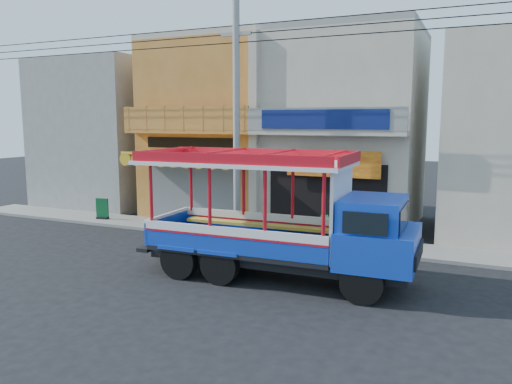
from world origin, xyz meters
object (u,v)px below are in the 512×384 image
at_px(potted_plant_a, 308,227).
at_px(potted_plant_b, 323,229).
at_px(utility_pole, 240,106).
at_px(potted_plant_c, 381,230).
at_px(green_sign, 102,210).
at_px(songthaew_truck, 295,220).

xyz_separation_m(potted_plant_a, potted_plant_b, (0.69, -0.43, 0.08)).
xyz_separation_m(utility_pole, potted_plant_a, (2.48, 0.69, -4.48)).
relative_size(utility_pole, potted_plant_c, 30.56).
distance_m(utility_pole, potted_plant_a, 5.16).
distance_m(utility_pole, potted_plant_c, 6.85).
bearing_deg(green_sign, songthaew_truck, -22.27).
bearing_deg(potted_plant_a, green_sign, 117.73).
xyz_separation_m(green_sign, potted_plant_c, (12.21, 0.76, 0.07)).
bearing_deg(songthaew_truck, green_sign, 157.73).
distance_m(utility_pole, songthaew_truck, 6.22).
xyz_separation_m(utility_pole, songthaew_truck, (3.59, -3.89, -3.27)).
relative_size(green_sign, potted_plant_c, 1.01).
bearing_deg(green_sign, potted_plant_c, 3.57).
height_order(utility_pole, songthaew_truck, utility_pole).
bearing_deg(potted_plant_c, potted_plant_b, -51.77).
distance_m(songthaew_truck, potted_plant_a, 4.86).
bearing_deg(potted_plant_a, songthaew_truck, -139.56).
bearing_deg(potted_plant_b, potted_plant_c, -101.73).
height_order(potted_plant_a, potted_plant_c, potted_plant_c).
xyz_separation_m(potted_plant_b, potted_plant_c, (1.88, 1.02, -0.06)).
distance_m(potted_plant_a, potted_plant_b, 0.82).
distance_m(green_sign, potted_plant_a, 9.64).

